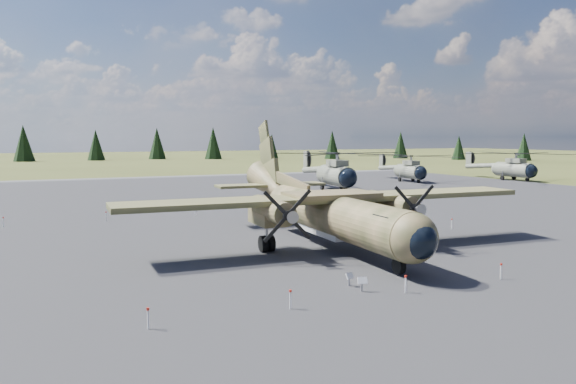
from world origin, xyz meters
name	(u,v)px	position (x,y,z in m)	size (l,w,h in m)	color
ground	(260,246)	(0.00, 0.00, 0.00)	(500.00, 500.00, 0.00)	brown
apron	(215,225)	(0.00, 10.00, 0.00)	(120.00, 120.00, 0.04)	#56565A
transport_plane	(325,206)	(4.09, -1.61, 2.67)	(28.15, 25.57, 9.28)	#414324
helicopter_near	(336,163)	(24.14, 32.18, 3.72)	(22.93, 25.37, 5.25)	gray
helicopter_mid	(410,163)	(42.46, 40.04, 3.09)	(19.10, 21.09, 4.36)	gray
helicopter_far	(514,161)	(60.27, 35.22, 3.31)	(18.56, 21.78, 4.67)	gray
info_placard_left	(362,282)	(0.25, -12.48, 0.48)	(0.49, 0.32, 0.72)	gray
info_placard_right	(349,277)	(0.21, -11.37, 0.46)	(0.47, 0.30, 0.69)	gray
barrier_fence	(254,239)	(-0.46, -0.08, 0.51)	(33.12, 29.62, 0.85)	white
treeline	(132,176)	(-7.83, 2.76, 4.77)	(325.29, 332.48, 10.97)	black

